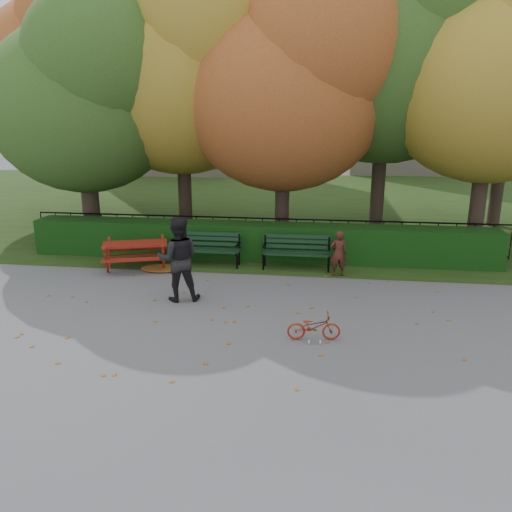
# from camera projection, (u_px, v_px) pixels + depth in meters

# --- Properties ---
(ground) EXTENTS (90.00, 90.00, 0.00)m
(ground) POSITION_uv_depth(u_px,v_px,m) (230.00, 321.00, 9.90)
(ground) COLOR slate
(ground) RESTS_ON ground
(grass_strip) EXTENTS (90.00, 90.00, 0.00)m
(grass_strip) POSITION_uv_depth(u_px,v_px,m) (285.00, 202.00, 23.24)
(grass_strip) COLOR #1D3212
(grass_strip) RESTS_ON ground
(building_left) EXTENTS (10.00, 7.00, 15.00)m
(building_left) POSITION_uv_depth(u_px,v_px,m) (168.00, 60.00, 33.77)
(building_left) COLOR #B8A492
(building_left) RESTS_ON ground
(building_right) EXTENTS (9.00, 6.00, 12.00)m
(building_right) POSITION_uv_depth(u_px,v_px,m) (419.00, 83.00, 33.92)
(building_right) COLOR #B8A492
(building_right) RESTS_ON ground
(hedge) EXTENTS (13.00, 0.90, 1.00)m
(hedge) POSITION_uv_depth(u_px,v_px,m) (259.00, 241.00, 14.05)
(hedge) COLOR black
(hedge) RESTS_ON ground
(iron_fence) EXTENTS (14.00, 0.04, 1.02)m
(iron_fence) POSITION_uv_depth(u_px,v_px,m) (262.00, 234.00, 14.81)
(iron_fence) COLOR black
(iron_fence) RESTS_ON ground
(tree_a) EXTENTS (5.88, 5.60, 7.48)m
(tree_a) POSITION_uv_depth(u_px,v_px,m) (89.00, 94.00, 14.64)
(tree_a) COLOR #30231B
(tree_a) RESTS_ON ground
(tree_b) EXTENTS (6.72, 6.40, 8.79)m
(tree_b) POSITION_uv_depth(u_px,v_px,m) (189.00, 65.00, 15.16)
(tree_b) COLOR #30231B
(tree_b) RESTS_ON ground
(tree_c) EXTENTS (6.30, 6.00, 8.00)m
(tree_c) POSITION_uv_depth(u_px,v_px,m) (295.00, 82.00, 14.15)
(tree_c) COLOR #30231B
(tree_c) RESTS_ON ground
(tree_d) EXTENTS (7.14, 6.80, 9.58)m
(tree_d) POSITION_uv_depth(u_px,v_px,m) (402.00, 42.00, 14.66)
(tree_d) COLOR #30231B
(tree_d) RESTS_ON ground
(tree_e) EXTENTS (6.09, 5.80, 8.16)m
(tree_e) POSITION_uv_depth(u_px,v_px,m) (510.00, 70.00, 13.17)
(tree_e) COLOR #30231B
(tree_e) RESTS_ON ground
(tree_f) EXTENTS (6.93, 6.60, 9.19)m
(tree_f) POSITION_uv_depth(u_px,v_px,m) (81.00, 64.00, 18.05)
(tree_f) COLOR #30231B
(tree_f) RESTS_ON ground
(bench_left) EXTENTS (1.80, 0.57, 0.88)m
(bench_left) POSITION_uv_depth(u_px,v_px,m) (208.00, 246.00, 13.45)
(bench_left) COLOR black
(bench_left) RESTS_ON ground
(bench_right) EXTENTS (1.80, 0.57, 0.88)m
(bench_right) POSITION_uv_depth(u_px,v_px,m) (297.00, 249.00, 13.15)
(bench_right) COLOR black
(bench_right) RESTS_ON ground
(picnic_table) EXTENTS (1.98, 1.77, 0.80)m
(picnic_table) POSITION_uv_depth(u_px,v_px,m) (135.00, 249.00, 13.11)
(picnic_table) COLOR maroon
(picnic_table) RESTS_ON ground
(leaf_pile) EXTENTS (1.24, 1.05, 0.07)m
(leaf_pile) POSITION_uv_depth(u_px,v_px,m) (160.00, 268.00, 13.16)
(leaf_pile) COLOR brown
(leaf_pile) RESTS_ON ground
(leaf_scatter) EXTENTS (9.00, 5.70, 0.01)m
(leaf_scatter) POSITION_uv_depth(u_px,v_px,m) (233.00, 315.00, 10.19)
(leaf_scatter) COLOR brown
(leaf_scatter) RESTS_ON ground
(child) EXTENTS (0.47, 0.35, 1.17)m
(child) POSITION_uv_depth(u_px,v_px,m) (338.00, 253.00, 12.51)
(child) COLOR #441B15
(child) RESTS_ON ground
(adult) EXTENTS (1.06, 0.92, 1.87)m
(adult) POSITION_uv_depth(u_px,v_px,m) (178.00, 259.00, 10.79)
(adult) COLOR black
(adult) RESTS_ON ground
(bicycle) EXTENTS (1.00, 0.45, 0.51)m
(bicycle) POSITION_uv_depth(u_px,v_px,m) (314.00, 327.00, 9.02)
(bicycle) COLOR #97250D
(bicycle) RESTS_ON ground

